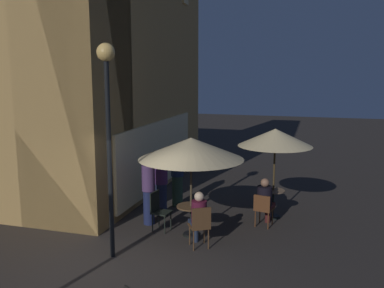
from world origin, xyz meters
The scene contains 15 objects.
ground_plane centered at (0.00, 0.00, 0.00)m, with size 60.00×60.00×0.00m, color #312B26.
cafe_building centered at (4.13, 3.55, 4.40)m, with size 8.73×7.80×8.80m.
street_lamp_near_corner centered at (0.41, 0.35, 3.22)m, with size 0.36×0.36×4.42m.
cafe_table_0 centered at (2.00, -0.91, 0.52)m, with size 0.69×0.69×0.74m.
cafe_table_1 centered at (3.82, -2.65, 0.50)m, with size 0.60×0.60×0.76m.
patio_umbrella_0 centered at (2.00, -0.91, 2.11)m, with size 2.46×2.46×2.37m.
patio_umbrella_1 centered at (3.82, -2.65, 2.16)m, with size 1.93×1.93×2.40m.
cafe_chair_0 centered at (1.33, -1.32, 0.58)m, with size 0.58×0.58×0.97m.
cafe_chair_1 centered at (2.10, -0.04, 0.58)m, with size 0.46×0.46×0.97m.
cafe_chair_2 centered at (3.03, -2.48, 0.52)m, with size 0.50×0.50×0.85m.
patron_seated_0 centered at (1.45, -1.25, 0.72)m, with size 0.53×0.48×1.27m.
patron_seated_1 centered at (3.16, -2.51, 0.71)m, with size 0.55×0.44×1.24m.
patron_standing_2 centered at (4.07, 0.13, 0.83)m, with size 0.36×0.36×1.66m.
patron_standing_3 centered at (3.18, 0.29, 0.83)m, with size 0.36×0.36×1.66m.
patron_standing_4 centered at (2.43, 0.34, 0.87)m, with size 0.33×0.33×1.73m.
Camera 1 is at (-7.15, -3.67, 3.88)m, focal length 39.43 mm.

